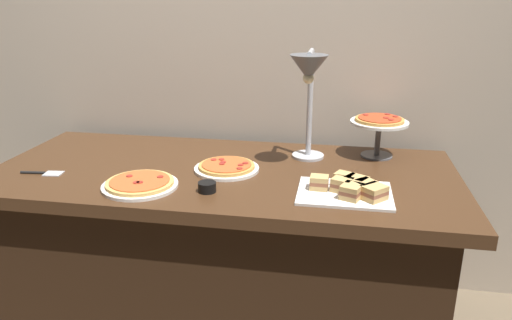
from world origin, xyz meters
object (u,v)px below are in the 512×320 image
at_px(pizza_plate_center, 140,184).
at_px(sandwich_platter, 349,189).
at_px(pizza_plate_front, 227,167).
at_px(serving_spatula, 44,173).
at_px(pizza_plate_raised_stand, 379,125).
at_px(heat_lamp, 309,79).
at_px(sauce_cup_near, 208,187).

height_order(pizza_plate_center, sandwich_platter, sandwich_platter).
height_order(pizza_plate_front, serving_spatula, pizza_plate_front).
distance_m(pizza_plate_raised_stand, sandwich_platter, 0.50).
bearing_deg(heat_lamp, pizza_plate_raised_stand, 32.27).
relative_size(pizza_plate_center, sauce_cup_near, 4.24).
height_order(pizza_plate_center, serving_spatula, pizza_plate_center).
distance_m(pizza_plate_front, pizza_plate_raised_stand, 0.69).
height_order(heat_lamp, pizza_plate_front, heat_lamp).
height_order(heat_lamp, sandwich_platter, heat_lamp).
bearing_deg(serving_spatula, pizza_plate_raised_stand, 19.08).
bearing_deg(heat_lamp, serving_spatula, -165.27).
bearing_deg(serving_spatula, sauce_cup_near, -5.15).
bearing_deg(sauce_cup_near, serving_spatula, 174.85).
distance_m(pizza_plate_center, serving_spatula, 0.44).
relative_size(pizza_plate_front, pizza_plate_center, 0.94).
bearing_deg(sandwich_platter, pizza_plate_center, -175.57).
relative_size(pizza_plate_raised_stand, sauce_cup_near, 3.76).
xyz_separation_m(pizza_plate_center, serving_spatula, (-0.44, 0.07, -0.01)).
relative_size(pizza_plate_front, sandwich_platter, 0.79).
distance_m(heat_lamp, sauce_cup_near, 0.58).
bearing_deg(pizza_plate_center, sauce_cup_near, 0.41).
bearing_deg(serving_spatula, pizza_plate_front, 13.32).
bearing_deg(heat_lamp, sandwich_platter, -57.45).
xyz_separation_m(heat_lamp, sauce_cup_near, (-0.33, -0.33, -0.35)).
relative_size(pizza_plate_front, sauce_cup_near, 3.98).
distance_m(pizza_plate_front, serving_spatula, 0.74).
xyz_separation_m(heat_lamp, pizza_plate_raised_stand, (0.30, 0.19, -0.22)).
relative_size(pizza_plate_front, pizza_plate_raised_stand, 1.06).
relative_size(pizza_plate_raised_stand, sandwich_platter, 0.75).
relative_size(pizza_plate_center, pizza_plate_raised_stand, 1.13).
relative_size(heat_lamp, sauce_cup_near, 7.11).
distance_m(heat_lamp, pizza_plate_center, 0.77).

